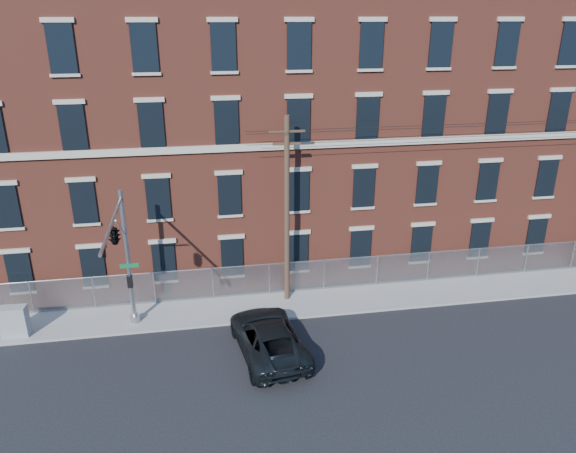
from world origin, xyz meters
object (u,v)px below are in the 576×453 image
Objects in this scene: utility_pole_near at (287,208)px; pickup_truck at (268,337)px; traffic_signal_mast at (118,244)px; utility_cabinet at (15,321)px.

pickup_truck is (-1.68, -4.72, -4.52)m from utility_pole_near.
traffic_signal_mast reaches higher than utility_cabinet.
utility_cabinet is at bearing -23.30° from pickup_truck.
utility_pole_near is at bearing 9.22° from utility_cabinet.
utility_pole_near is at bearing 23.14° from traffic_signal_mast.
traffic_signal_mast is 0.70× the size of utility_pole_near.
traffic_signal_mast is 7.42m from utility_cabinet.
pickup_truck is (6.32, -1.30, -4.57)m from traffic_signal_mast.
utility_cabinet is (-13.55, -1.40, -4.45)m from utility_pole_near.
traffic_signal_mast is 7.91m from pickup_truck.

